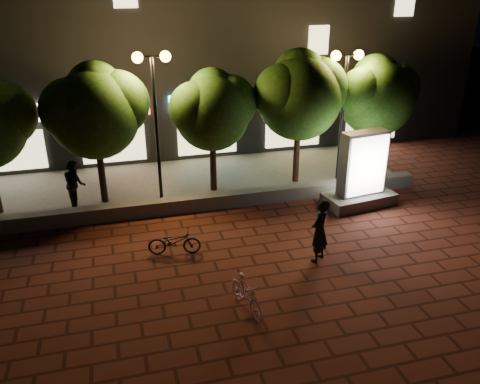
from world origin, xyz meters
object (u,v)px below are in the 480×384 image
object	(u,v)px
tree_right	(300,93)
scooter_parked	(174,242)
pedestrian	(75,183)
tree_mid	(213,108)
street_lamp_left	(154,89)
rider	(319,231)
ad_kiosk	(361,176)
scooter_pink	(246,295)
tree_far_right	(377,93)
street_lamp_right	(345,83)
tree_left	(96,108)

from	to	relation	value
tree_right	scooter_parked	distance (m)	7.57
scooter_parked	pedestrian	xyz separation A→B (m)	(-2.86, 3.97, 0.54)
tree_mid	scooter_parked	distance (m)	5.51
street_lamp_left	pedestrian	xyz separation A→B (m)	(-2.92, -0.00, -3.08)
tree_mid	rider	size ratio (longest dim) A/B	2.37
ad_kiosk	scooter_pink	size ratio (longest dim) A/B	1.81
street_lamp_left	scooter_parked	bearing A→B (deg)	-90.98
tree_far_right	pedestrian	bearing A→B (deg)	-178.68
tree_right	ad_kiosk	bearing A→B (deg)	-60.99
pedestrian	scooter_pink	bearing A→B (deg)	-170.62
ad_kiosk	rider	xyz separation A→B (m)	(-2.93, -3.10, -0.14)
street_lamp_right	rider	bearing A→B (deg)	-120.50
tree_left	tree_far_right	size ratio (longest dim) A/B	1.03
tree_right	rider	distance (m)	6.40
tree_right	rider	size ratio (longest dim) A/B	2.66
tree_right	street_lamp_left	distance (m)	5.38
tree_left	ad_kiosk	xyz separation A→B (m)	(8.71, -2.54, -2.35)
rider	tree_mid	bearing A→B (deg)	-111.92
street_lamp_right	scooter_pink	xyz separation A→B (m)	(-5.77, -7.06, -3.45)
ad_kiosk	street_lamp_right	bearing A→B (deg)	84.06
scooter_pink	rider	bearing A→B (deg)	19.91
tree_left	pedestrian	distance (m)	2.70
tree_left	street_lamp_left	xyz separation A→B (m)	(1.95, -0.26, 0.58)
scooter_parked	pedestrian	size ratio (longest dim) A/B	0.88
street_lamp_left	rider	distance (m)	7.29
tree_mid	tree_left	bearing A→B (deg)	180.00
tree_far_right	street_lamp_right	bearing A→B (deg)	-170.39
tree_mid	street_lamp_left	world-z (taller)	street_lamp_left
rider	pedestrian	world-z (taller)	rider
street_lamp_left	ad_kiosk	xyz separation A→B (m)	(6.76, -2.27, -2.94)
tree_far_right	ad_kiosk	distance (m)	3.85
tree_far_right	pedestrian	distance (m)	11.73
rider	pedestrian	size ratio (longest dim) A/B	1.10
tree_left	street_lamp_left	distance (m)	2.05
tree_mid	street_lamp_right	distance (m)	5.00
street_lamp_left	tree_left	bearing A→B (deg)	172.30
tree_mid	scooter_pink	distance (m)	7.87
tree_left	scooter_pink	distance (m)	8.53
tree_right	tree_mid	bearing A→B (deg)	-180.00
scooter_pink	street_lamp_left	bearing A→B (deg)	86.87
tree_right	scooter_parked	bearing A→B (deg)	-142.02
scooter_pink	pedestrian	xyz separation A→B (m)	(-4.16, 7.06, 0.50)
tree_mid	pedestrian	world-z (taller)	tree_mid
tree_far_right	street_lamp_left	size ratio (longest dim) A/B	0.92
tree_mid	rider	world-z (taller)	tree_mid
pedestrian	tree_mid	bearing A→B (deg)	-108.06
tree_mid	tree_right	size ratio (longest dim) A/B	0.89
tree_left	ad_kiosk	bearing A→B (deg)	-16.24
tree_right	street_lamp_left	xyz separation A→B (m)	(-5.36, -0.26, 0.46)
scooter_pink	rider	size ratio (longest dim) A/B	0.79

